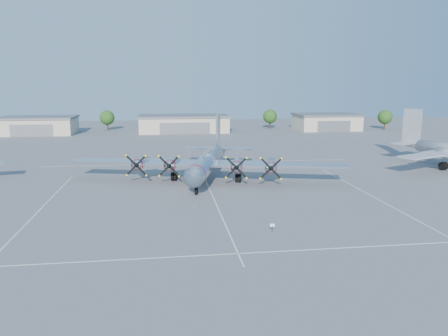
{
  "coord_description": "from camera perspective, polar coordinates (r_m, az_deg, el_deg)",
  "views": [
    {
      "loc": [
        -6.51,
        -59.4,
        15.41
      ],
      "look_at": [
        2.14,
        2.9,
        3.2
      ],
      "focal_mm": 35.0,
      "sensor_mm": 36.0,
      "label": 1
    }
  ],
  "objects": [
    {
      "name": "hangar_east",
      "position": [
        152.04,
        13.21,
        5.91
      ],
      "size": [
        20.6,
        14.6,
        5.4
      ],
      "color": "#BDAF96",
      "rests_on": "ground"
    },
    {
      "name": "info_placard",
      "position": [
        46.49,
        6.32,
        -7.57
      ],
      "size": [
        0.5,
        0.14,
        0.95
      ],
      "rotation": [
        0.0,
        0.0,
        -0.2
      ],
      "color": "black",
      "rests_on": "ground"
    },
    {
      "name": "ground",
      "position": [
        61.72,
        -1.6,
        -3.48
      ],
      "size": [
        260.0,
        260.0,
        0.0
      ],
      "primitive_type": "plane",
      "color": "#5F5F62",
      "rests_on": "ground"
    },
    {
      "name": "hangar_west",
      "position": [
        147.06,
        -23.14,
        5.15
      ],
      "size": [
        22.6,
        14.6,
        5.4
      ],
      "color": "#BDAF96",
      "rests_on": "ground"
    },
    {
      "name": "tree_east",
      "position": [
        152.27,
        6.03,
        6.71
      ],
      "size": [
        4.8,
        4.8,
        6.64
      ],
      "color": "#382619",
      "rests_on": "ground"
    },
    {
      "name": "main_bomber_b29",
      "position": [
        71.63,
        -2.13,
        -1.45
      ],
      "size": [
        50.16,
        40.28,
        9.72
      ],
      "primitive_type": null,
      "rotation": [
        0.0,
        0.0,
        -0.26
      ],
      "color": "silver",
      "rests_on": "ground"
    },
    {
      "name": "tree_far_east",
      "position": [
        158.46,
        20.29,
        6.26
      ],
      "size": [
        4.8,
        4.8,
        6.64
      ],
      "color": "#382619",
      "rests_on": "ground"
    },
    {
      "name": "tree_west",
      "position": [
        150.96,
        -15.01,
        6.36
      ],
      "size": [
        4.8,
        4.8,
        6.64
      ],
      "color": "#382619",
      "rests_on": "ground"
    },
    {
      "name": "parking_lines",
      "position": [
        60.03,
        -1.42,
        -3.89
      ],
      "size": [
        60.0,
        50.08,
        0.01
      ],
      "color": "silver",
      "rests_on": "ground"
    },
    {
      "name": "hangar_center",
      "position": [
        142.09,
        -5.27,
        5.81
      ],
      "size": [
        28.6,
        14.6,
        5.4
      ],
      "color": "#BDAF96",
      "rests_on": "ground"
    }
  ]
}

